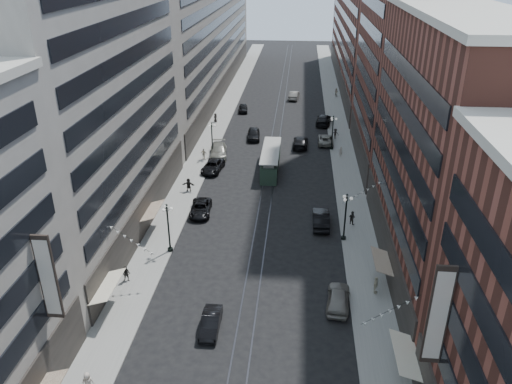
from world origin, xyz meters
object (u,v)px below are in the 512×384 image
(lamppost_se_far, at_px, (345,215))
(car_12, at_px, (324,120))
(pedestrian_1, at_px, (88,383))
(pedestrian_7, at_px, (352,218))
(lamppost_sw_mid, at_px, (212,139))
(car_2, at_px, (201,208))
(streetcar, at_px, (271,161))
(pedestrian_5, at_px, (189,185))
(pedestrian_extra_2, at_px, (215,118))
(pedestrian_6, at_px, (204,154))
(car_8, at_px, (218,151))
(lamppost_se_mid, at_px, (332,131))
(car_11, at_px, (326,139))
(pedestrian_2, at_px, (126,274))
(pedestrian_8, at_px, (341,151))
(lamppost_sw_far, at_px, (168,226))
(car_14, at_px, (294,95))
(car_13, at_px, (254,134))
(car_10, at_px, (321,219))
(car_5, at_px, (211,323))
(pedestrian_extra_0, at_px, (336,92))
(car_9, at_px, (243,108))
(car_7, at_px, (213,166))
(car_extra_0, at_px, (300,142))
(car_4, at_px, (338,298))
(pedestrian_4, at_px, (376,285))
(pedestrian_9, at_px, (335,134))

(lamppost_se_far, xyz_separation_m, car_12, (-0.80, 41.19, -2.20))
(pedestrian_1, relative_size, pedestrian_7, 1.08)
(lamppost_sw_mid, distance_m, car_2, 18.48)
(streetcar, height_order, car_2, streetcar)
(lamppost_se_far, distance_m, car_12, 41.26)
(car_2, distance_m, pedestrian_5, 6.42)
(pedestrian_extra_2, bearing_deg, pedestrian_6, 132.57)
(car_8, relative_size, pedestrian_5, 3.45)
(pedestrian_1, xyz_separation_m, car_12, (18.82, 64.19, -0.14))
(lamppost_se_mid, distance_m, car_11, 3.75)
(pedestrian_2, distance_m, pedestrian_8, 41.26)
(lamppost_sw_far, relative_size, car_14, 1.04)
(car_11, bearing_deg, lamppost_se_mid, 107.96)
(car_13, bearing_deg, car_11, -10.21)
(lamppost_se_far, distance_m, car_10, 4.49)
(pedestrian_2, xyz_separation_m, car_14, (14.64, 67.97, -0.09))
(car_5, height_order, pedestrian_extra_0, pedestrian_extra_0)
(pedestrian_6, bearing_deg, lamppost_sw_far, 111.50)
(pedestrian_1, height_order, car_9, pedestrian_1)
(car_7, bearing_deg, car_14, 81.55)
(car_9, relative_size, car_extra_0, 0.75)
(car_5, distance_m, pedestrian_1, 10.60)
(car_4, bearing_deg, pedestrian_4, -144.54)
(car_10, distance_m, pedestrian_5, 18.67)
(pedestrian_5, bearing_deg, car_8, 84.91)
(lamppost_sw_far, relative_size, pedestrian_5, 3.08)
(car_9, xyz_separation_m, car_14, (9.91, 10.44, 0.13))
(lamppost_sw_mid, xyz_separation_m, car_13, (5.50, 9.06, -2.22))
(streetcar, bearing_deg, pedestrian_extra_0, 74.33)
(pedestrian_1, height_order, car_10, pedestrian_1)
(streetcar, height_order, car_8, streetcar)
(lamppost_sw_far, xyz_separation_m, car_8, (0.80, 27.72, -2.20))
(streetcar, bearing_deg, pedestrian_5, -140.84)
(lamppost_sw_mid, height_order, car_4, lamppost_sw_mid)
(pedestrian_2, height_order, pedestrian_extra_0, pedestrian_extra_0)
(car_4, height_order, pedestrian_extra_0, pedestrian_extra_0)
(car_2, bearing_deg, pedestrian_5, 110.65)
(car_12, bearing_deg, lamppost_sw_mid, 53.59)
(car_5, relative_size, pedestrian_9, 2.45)
(lamppost_se_mid, bearing_deg, pedestrian_6, -162.81)
(car_11, xyz_separation_m, pedestrian_8, (2.08, -5.88, 0.20))
(pedestrian_8, bearing_deg, pedestrian_extra_0, -118.72)
(pedestrian_7, bearing_deg, pedestrian_2, 68.85)
(car_5, relative_size, pedestrian_8, 2.70)
(car_2, bearing_deg, car_14, 74.87)
(car_5, relative_size, car_12, 0.70)
(pedestrian_4, distance_m, car_9, 60.27)
(pedestrian_8, height_order, car_extra_0, pedestrian_8)
(car_14, height_order, pedestrian_6, pedestrian_6)
(lamppost_se_far, bearing_deg, lamppost_sw_mid, 128.66)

